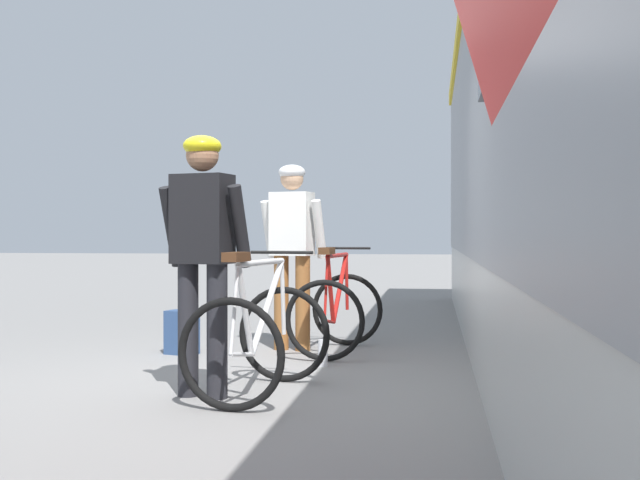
{
  "coord_description": "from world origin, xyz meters",
  "views": [
    {
      "loc": [
        1.4,
        -5.35,
        1.09
      ],
      "look_at": [
        0.41,
        1.39,
        1.05
      ],
      "focal_mm": 43.54,
      "sensor_mm": 36.0,
      "label": 1
    }
  ],
  "objects_px": {
    "cyclist_far_in_dark": "(203,241)",
    "water_bottle_near_the_bikes": "(323,353)",
    "bicycle_far_white": "(259,337)",
    "bicycle_near_red": "(337,310)",
    "cyclist_near_in_white": "(292,239)",
    "backpack_on_platform": "(182,332)"
  },
  "relations": [
    {
      "from": "cyclist_far_in_dark",
      "to": "water_bottle_near_the_bikes",
      "type": "relative_size",
      "value": 7.92
    },
    {
      "from": "cyclist_far_in_dark",
      "to": "bicycle_far_white",
      "type": "distance_m",
      "value": 0.76
    },
    {
      "from": "cyclist_far_in_dark",
      "to": "bicycle_near_red",
      "type": "bearing_deg",
      "value": 72.56
    },
    {
      "from": "cyclist_near_in_white",
      "to": "bicycle_near_red",
      "type": "xyz_separation_m",
      "value": [
        0.44,
        -0.12,
        -0.65
      ]
    },
    {
      "from": "water_bottle_near_the_bikes",
      "to": "bicycle_near_red",
      "type": "bearing_deg",
      "value": 88.35
    },
    {
      "from": "cyclist_far_in_dark",
      "to": "backpack_on_platform",
      "type": "height_order",
      "value": "cyclist_far_in_dark"
    },
    {
      "from": "cyclist_near_in_white",
      "to": "bicycle_far_white",
      "type": "distance_m",
      "value": 2.2
    },
    {
      "from": "cyclist_near_in_white",
      "to": "cyclist_far_in_dark",
      "type": "height_order",
      "value": "same"
    },
    {
      "from": "cyclist_far_in_dark",
      "to": "water_bottle_near_the_bikes",
      "type": "bearing_deg",
      "value": 64.64
    },
    {
      "from": "bicycle_near_red",
      "to": "bicycle_far_white",
      "type": "distance_m",
      "value": 1.99
    },
    {
      "from": "bicycle_near_red",
      "to": "water_bottle_near_the_bikes",
      "type": "height_order",
      "value": "bicycle_near_red"
    },
    {
      "from": "cyclist_far_in_dark",
      "to": "backpack_on_platform",
      "type": "relative_size",
      "value": 4.4
    },
    {
      "from": "bicycle_near_red",
      "to": "bicycle_far_white",
      "type": "xyz_separation_m",
      "value": [
        -0.28,
        -1.97,
        0.0
      ]
    },
    {
      "from": "cyclist_near_in_white",
      "to": "backpack_on_platform",
      "type": "bearing_deg",
      "value": -157.69
    },
    {
      "from": "backpack_on_platform",
      "to": "cyclist_far_in_dark",
      "type": "bearing_deg",
      "value": -50.52
    },
    {
      "from": "bicycle_near_red",
      "to": "backpack_on_platform",
      "type": "xyz_separation_m",
      "value": [
        -1.4,
        -0.27,
        -0.2
      ]
    },
    {
      "from": "bicycle_far_white",
      "to": "water_bottle_near_the_bikes",
      "type": "xyz_separation_m",
      "value": [
        0.26,
        1.23,
        -0.29
      ]
    },
    {
      "from": "cyclist_near_in_white",
      "to": "bicycle_near_red",
      "type": "height_order",
      "value": "cyclist_near_in_white"
    },
    {
      "from": "bicycle_near_red",
      "to": "bicycle_far_white",
      "type": "bearing_deg",
      "value": -98.12
    },
    {
      "from": "water_bottle_near_the_bikes",
      "to": "backpack_on_platform",
      "type": "bearing_deg",
      "value": 161.14
    },
    {
      "from": "cyclist_far_in_dark",
      "to": "bicycle_near_red",
      "type": "xyz_separation_m",
      "value": [
        0.65,
        2.07,
        -0.65
      ]
    },
    {
      "from": "cyclist_near_in_white",
      "to": "water_bottle_near_the_bikes",
      "type": "height_order",
      "value": "cyclist_near_in_white"
    }
  ]
}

